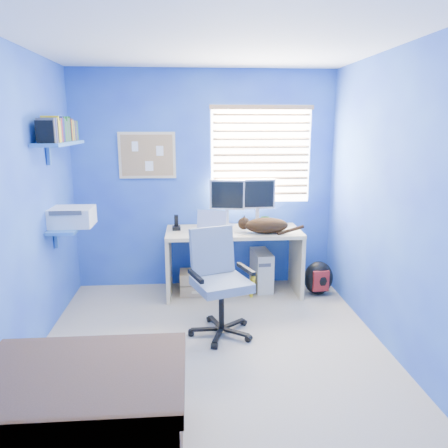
{
  "coord_description": "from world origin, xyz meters",
  "views": [
    {
      "loc": [
        -0.17,
        -3.45,
        1.89
      ],
      "look_at": [
        0.15,
        0.65,
        0.95
      ],
      "focal_mm": 35.0,
      "sensor_mm": 36.0,
      "label": 1
    }
  ],
  "objects": [
    {
      "name": "yellow_book",
      "position": [
        0.51,
        1.17,
        0.12
      ],
      "size": [
        0.03,
        0.17,
        0.24
      ],
      "primitive_type": "cube",
      "color": "yellow",
      "rests_on": "floor"
    },
    {
      "name": "drawer_boxes",
      "position": [
        -0.13,
        1.26,
        0.14
      ],
      "size": [
        0.35,
        0.28,
        0.27
      ],
      "primitive_type": "cube",
      "color": "tan",
      "rests_on": "floor"
    },
    {
      "name": "monitor_right",
      "position": [
        0.6,
        1.48,
        1.01
      ],
      "size": [
        0.4,
        0.14,
        0.54
      ],
      "primitive_type": "cube",
      "rotation": [
        0.0,
        0.0,
        0.04
      ],
      "color": "silver",
      "rests_on": "desk"
    },
    {
      "name": "office_chair",
      "position": [
        0.08,
        0.29,
        0.36
      ],
      "size": [
        0.72,
        0.72,
        0.97
      ],
      "color": "black",
      "rests_on": "floor"
    },
    {
      "name": "phone",
      "position": [
        -0.33,
        1.32,
        0.82
      ],
      "size": [
        0.1,
        0.12,
        0.17
      ],
      "primitive_type": "cube",
      "rotation": [
        0.0,
        0.0,
        0.07
      ],
      "color": "black",
      "rests_on": "desk"
    },
    {
      "name": "cd_spindle",
      "position": [
        0.83,
        1.38,
        0.78
      ],
      "size": [
        0.13,
        0.13,
        0.07
      ],
      "primitive_type": "cylinder",
      "color": "silver",
      "rests_on": "desk"
    },
    {
      "name": "desk",
      "position": [
        0.3,
        1.26,
        0.37
      ],
      "size": [
        1.5,
        0.65,
        0.74
      ],
      "primitive_type": "cube",
      "color": "beige",
      "rests_on": "floor"
    },
    {
      "name": "cat",
      "position": [
        0.65,
        1.09,
        0.82
      ],
      "size": [
        0.52,
        0.36,
        0.17
      ],
      "primitive_type": "ellipsoid",
      "rotation": [
        0.0,
        0.0,
        -0.25
      ],
      "color": "black",
      "rests_on": "desk"
    },
    {
      "name": "bed_corner",
      "position": [
        -0.81,
        -1.2,
        0.27
      ],
      "size": [
        1.13,
        0.8,
        0.54
      ],
      "primitive_type": "cube",
      "color": "brown",
      "rests_on": "floor"
    },
    {
      "name": "window_blinds",
      "position": [
        0.65,
        1.57,
        1.55
      ],
      "size": [
        1.15,
        0.05,
        1.1
      ],
      "color": "white",
      "rests_on": "ground"
    },
    {
      "name": "monitor_left",
      "position": [
        0.25,
        1.45,
        1.01
      ],
      "size": [
        0.42,
        0.2,
        0.54
      ],
      "primitive_type": "cube",
      "rotation": [
        0.0,
        0.0,
        -0.2
      ],
      "color": "silver",
      "rests_on": "desk"
    },
    {
      "name": "laptop",
      "position": [
        0.03,
        1.12,
        0.85
      ],
      "size": [
        0.39,
        0.34,
        0.22
      ],
      "primitive_type": "cube",
      "rotation": [
        0.0,
        0.0,
        -0.27
      ],
      "color": "silver",
      "rests_on": "desk"
    },
    {
      "name": "wall_back",
      "position": [
        0.0,
        1.6,
        1.25
      ],
      "size": [
        3.0,
        0.01,
        2.5
      ],
      "primitive_type": "cube",
      "color": "#1F35BB",
      "rests_on": "ground"
    },
    {
      "name": "mug",
      "position": [
        0.69,
        1.46,
        0.79
      ],
      "size": [
        0.1,
        0.09,
        0.1
      ],
      "primitive_type": "imported",
      "color": "#246D25",
      "rests_on": "desk"
    },
    {
      "name": "corkboard",
      "position": [
        -0.65,
        1.58,
        1.55
      ],
      "size": [
        0.64,
        0.02,
        0.52
      ],
      "color": "beige",
      "rests_on": "ground"
    },
    {
      "name": "tower_pc",
      "position": [
        0.65,
        1.37,
        0.23
      ],
      "size": [
        0.22,
        0.45,
        0.45
      ],
      "primitive_type": "cube",
      "rotation": [
        0.0,
        0.0,
        0.08
      ],
      "color": "beige",
      "rests_on": "floor"
    },
    {
      "name": "wall_shelves",
      "position": [
        -1.35,
        0.75,
        1.43
      ],
      "size": [
        0.42,
        0.9,
        1.05
      ],
      "color": "#3874C0",
      "rests_on": "ground"
    },
    {
      "name": "ceiling",
      "position": [
        0.0,
        0.0,
        2.5
      ],
      "size": [
        3.0,
        3.2,
        0.0
      ],
      "primitive_type": "cube",
      "color": "white",
      "rests_on": "wall_back"
    },
    {
      "name": "floor",
      "position": [
        0.0,
        0.0,
        0.0
      ],
      "size": [
        3.0,
        3.2,
        0.0
      ],
      "primitive_type": "cube",
      "color": "#AEA58E",
      "rests_on": "ground"
    },
    {
      "name": "wall_front",
      "position": [
        0.0,
        -1.6,
        1.25
      ],
      "size": [
        3.0,
        0.01,
        2.5
      ],
      "primitive_type": "cube",
      "color": "#1F35BB",
      "rests_on": "ground"
    },
    {
      "name": "backpack",
      "position": [
        1.26,
        1.13,
        0.19
      ],
      "size": [
        0.35,
        0.28,
        0.39
      ],
      "primitive_type": "ellipsoid",
      "rotation": [
        0.0,
        0.0,
        0.1
      ],
      "color": "black",
      "rests_on": "floor"
    },
    {
      "name": "wall_right",
      "position": [
        1.5,
        0.0,
        1.25
      ],
      "size": [
        0.01,
        3.2,
        2.5
      ],
      "primitive_type": "cube",
      "color": "#1F35BB",
      "rests_on": "ground"
    },
    {
      "name": "wall_left",
      "position": [
        -1.5,
        0.0,
        1.25
      ],
      "size": [
        0.01,
        3.2,
        2.5
      ],
      "primitive_type": "cube",
      "color": "#1F35BB",
      "rests_on": "ground"
    }
  ]
}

